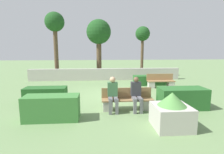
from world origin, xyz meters
TOP-DOWN VIEW (x-y plane):
  - ground_plane at (0.00, 0.00)m, footprint 60.00×60.00m
  - perimeter_wall at (0.00, 4.66)m, footprint 11.46×0.30m
  - bench_front at (0.58, -2.03)m, footprint 2.01×0.49m
  - bench_left_side at (3.30, 1.77)m, footprint 1.69×0.48m
  - person_seated_man at (-0.01, -2.17)m, footprint 0.38×0.64m
  - person_seated_woman at (0.90, -2.17)m, footprint 0.38×0.64m
  - hedge_block_near_left at (-2.90, -0.81)m, footprint 1.81×0.71m
  - hedge_block_near_right at (2.83, 2.61)m, footprint 2.08×0.72m
  - hedge_block_mid_left at (-2.11, -2.85)m, footprint 1.80×0.69m
  - hedge_block_mid_right at (2.80, -2.05)m, footprint 1.85×0.87m
  - planter_corner_left at (1.63, -3.73)m, footprint 1.06×1.06m
  - tree_leftmost at (-3.83, 5.52)m, footprint 1.48×1.48m
  - tree_center_left at (-0.48, 5.86)m, footprint 1.97×1.97m
  - tree_center_right at (3.20, 6.16)m, footprint 1.21×1.21m

SIDE VIEW (x-z plane):
  - ground_plane at x=0.00m, z-range 0.00..0.00m
  - bench_left_side at x=3.30m, z-range -0.10..0.73m
  - hedge_block_near_right at x=2.83m, z-range 0.00..0.63m
  - bench_front at x=0.58m, z-range -0.09..0.74m
  - hedge_block_near_left at x=-2.90m, z-range 0.00..0.68m
  - hedge_block_mid_right at x=2.80m, z-range 0.00..0.83m
  - hedge_block_mid_left at x=-2.11m, z-range 0.00..0.84m
  - perimeter_wall at x=0.00m, z-range 0.00..0.89m
  - planter_corner_left at x=1.63m, z-range -0.05..1.04m
  - person_seated_woman at x=0.90m, z-range 0.06..1.36m
  - person_seated_man at x=-0.01m, z-range 0.07..1.39m
  - tree_center_right at x=3.20m, z-range 1.32..5.57m
  - tree_center_left at x=-0.48m, z-range 1.24..5.96m
  - tree_leftmost at x=-3.83m, z-range 1.57..6.73m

